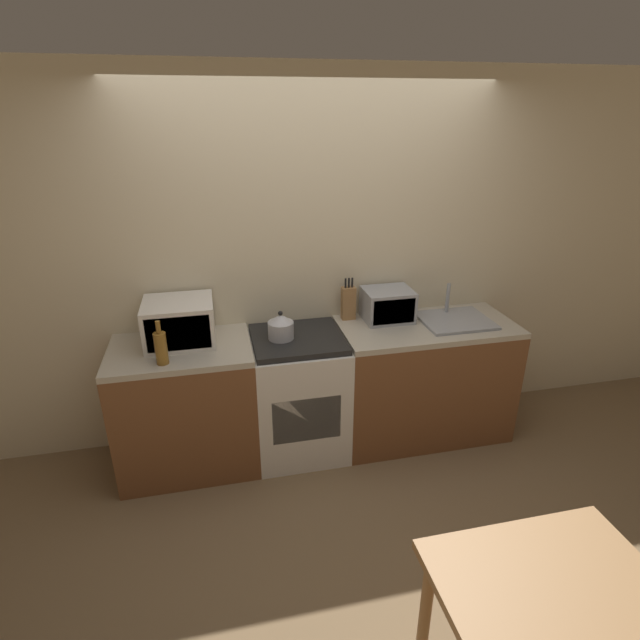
# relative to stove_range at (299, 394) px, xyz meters

# --- Properties ---
(ground_plane) EXTENTS (16.00, 16.00, 0.00)m
(ground_plane) POSITION_rel_stove_range_xyz_m (0.17, -0.62, -0.45)
(ground_plane) COLOR brown
(wall_back) EXTENTS (10.00, 0.06, 2.60)m
(wall_back) POSITION_rel_stove_range_xyz_m (0.17, 0.34, 0.85)
(wall_back) COLOR beige
(wall_back) RESTS_ON ground_plane
(counter_left_run) EXTENTS (0.91, 0.62, 0.90)m
(counter_left_run) POSITION_rel_stove_range_xyz_m (-0.77, 0.00, 0.00)
(counter_left_run) COLOR brown
(counter_left_run) RESTS_ON ground_plane
(counter_right_run) EXTENTS (1.26, 0.62, 0.90)m
(counter_right_run) POSITION_rel_stove_range_xyz_m (0.95, 0.00, 0.00)
(counter_right_run) COLOR brown
(counter_right_run) RESTS_ON ground_plane
(stove_range) EXTENTS (0.64, 0.62, 0.90)m
(stove_range) POSITION_rel_stove_range_xyz_m (0.00, 0.00, 0.00)
(stove_range) COLOR silver
(stove_range) RESTS_ON ground_plane
(kettle) EXTENTS (0.17, 0.17, 0.20)m
(kettle) POSITION_rel_stove_range_xyz_m (-0.11, -0.00, 0.54)
(kettle) COLOR #B7B7BC
(kettle) RESTS_ON stove_range
(microwave) EXTENTS (0.44, 0.39, 0.28)m
(microwave) POSITION_rel_stove_range_xyz_m (-0.76, 0.09, 0.59)
(microwave) COLOR silver
(microwave) RESTS_ON counter_left_run
(bottle) EXTENTS (0.07, 0.07, 0.28)m
(bottle) POSITION_rel_stove_range_xyz_m (-0.86, -0.20, 0.56)
(bottle) COLOR olive
(bottle) RESTS_ON counter_left_run
(knife_block) EXTENTS (0.10, 0.06, 0.31)m
(knife_block) POSITION_rel_stove_range_xyz_m (0.42, 0.22, 0.58)
(knife_block) COLOR #9E7042
(knife_block) RESTS_ON counter_right_run
(toaster_oven) EXTENTS (0.35, 0.28, 0.23)m
(toaster_oven) POSITION_rel_stove_range_xyz_m (0.69, 0.15, 0.57)
(toaster_oven) COLOR #999BA0
(toaster_oven) RESTS_ON counter_right_run
(sink_basin) EXTENTS (0.49, 0.42, 0.24)m
(sink_basin) POSITION_rel_stove_range_xyz_m (1.16, 0.01, 0.47)
(sink_basin) COLOR #999BA0
(sink_basin) RESTS_ON counter_right_run
(dining_table) EXTENTS (0.83, 0.68, 0.75)m
(dining_table) POSITION_rel_stove_range_xyz_m (0.57, -2.00, 0.20)
(dining_table) COLOR #9E7042
(dining_table) RESTS_ON ground_plane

